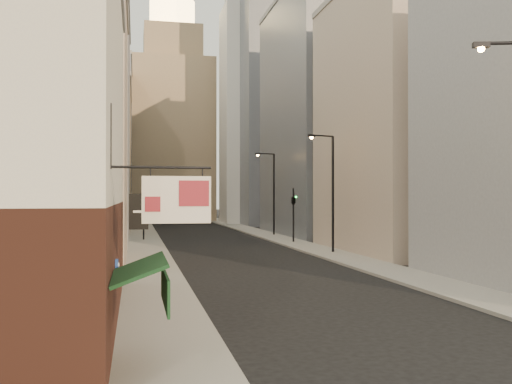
{
  "coord_description": "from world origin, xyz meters",
  "views": [
    {
      "loc": [
        -7.45,
        -10.33,
        4.22
      ],
      "look_at": [
        -1.36,
        18.32,
        4.47
      ],
      "focal_mm": 40.0,
      "sensor_mm": 36.0,
      "label": 1
    }
  ],
  "objects_px": {
    "clock_tower": "(172,122)",
    "traffic_light_right": "(293,200)",
    "white_tower": "(248,106)",
    "streetlamp_mid": "(330,186)",
    "traffic_light_left": "(144,203)",
    "streetlamp_far": "(272,189)"
  },
  "relations": [
    {
      "from": "clock_tower",
      "to": "traffic_light_right",
      "type": "xyz_separation_m",
      "value": [
        7.6,
        -52.57,
        -13.75
      ]
    },
    {
      "from": "white_tower",
      "to": "traffic_light_right",
      "type": "bearing_deg",
      "value": -95.04
    },
    {
      "from": "streetlamp_mid",
      "to": "white_tower",
      "type": "bearing_deg",
      "value": 68.29
    },
    {
      "from": "white_tower",
      "to": "traffic_light_right",
      "type": "height_order",
      "value": "white_tower"
    },
    {
      "from": "white_tower",
      "to": "traffic_light_left",
      "type": "bearing_deg",
      "value": -116.75
    },
    {
      "from": "traffic_light_left",
      "to": "streetlamp_far",
      "type": "bearing_deg",
      "value": -165.76
    },
    {
      "from": "streetlamp_far",
      "to": "traffic_light_right",
      "type": "xyz_separation_m",
      "value": [
        -0.4,
        -9.9,
        -1.19
      ]
    },
    {
      "from": "clock_tower",
      "to": "traffic_light_right",
      "type": "relative_size",
      "value": 8.98
    },
    {
      "from": "clock_tower",
      "to": "traffic_light_left",
      "type": "distance_m",
      "value": 49.37
    },
    {
      "from": "white_tower",
      "to": "streetlamp_far",
      "type": "bearing_deg",
      "value": -95.98
    },
    {
      "from": "streetlamp_mid",
      "to": "streetlamp_far",
      "type": "xyz_separation_m",
      "value": [
        0.32,
        19.67,
        0.08
      ]
    },
    {
      "from": "traffic_light_left",
      "to": "streetlamp_mid",
      "type": "bearing_deg",
      "value": 127.59
    },
    {
      "from": "clock_tower",
      "to": "streetlamp_far",
      "type": "height_order",
      "value": "clock_tower"
    },
    {
      "from": "white_tower",
      "to": "streetlamp_mid",
      "type": "xyz_separation_m",
      "value": [
        -3.32,
        -48.34,
        -13.61
      ]
    },
    {
      "from": "streetlamp_mid",
      "to": "traffic_light_left",
      "type": "xyz_separation_m",
      "value": [
        -13.33,
        15.32,
        -1.33
      ]
    },
    {
      "from": "clock_tower",
      "to": "streetlamp_mid",
      "type": "bearing_deg",
      "value": -82.98
    },
    {
      "from": "streetlamp_far",
      "to": "clock_tower",
      "type": "bearing_deg",
      "value": 86.21
    },
    {
      "from": "streetlamp_far",
      "to": "traffic_light_left",
      "type": "distance_m",
      "value": 14.39
    },
    {
      "from": "streetlamp_far",
      "to": "traffic_light_left",
      "type": "bearing_deg",
      "value": -176.73
    },
    {
      "from": "streetlamp_mid",
      "to": "traffic_light_left",
      "type": "relative_size",
      "value": 1.75
    },
    {
      "from": "streetlamp_mid",
      "to": "streetlamp_far",
      "type": "bearing_deg",
      "value": 71.29
    },
    {
      "from": "traffic_light_right",
      "to": "traffic_light_left",
      "type": "bearing_deg",
      "value": -22.06
    }
  ]
}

